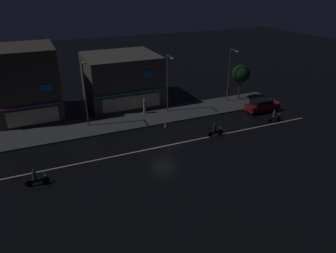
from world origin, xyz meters
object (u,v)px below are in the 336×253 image
Objects in this scene: streetlamp_mid at (168,79)px; motorcycle_following at (215,130)px; streetlamp_west at (85,88)px; pedestrian_on_sidewalk at (145,106)px; streetlamp_east at (230,71)px; parked_car_near_kerb at (262,105)px; motorcycle_opposite_lane at (36,178)px; traffic_cone at (166,124)px; motorcycle_lead at (275,117)px.

streetlamp_mid reaches higher than motorcycle_following.
streetlamp_west is 1.08× the size of streetlamp_mid.
streetlamp_east is at bearing 143.33° from pedestrian_on_sidewalk.
parked_car_near_kerb is at bearing -22.07° from streetlamp_mid.
streetlamp_west is 4.13× the size of motorcycle_opposite_lane.
parked_car_near_kerb reaches higher than traffic_cone.
streetlamp_west is 12.38m from motorcycle_opposite_lane.
streetlamp_mid reaches higher than traffic_cone.
motorcycle_lead is 1.00× the size of motorcycle_opposite_lane.
parked_car_near_kerb is (14.11, -5.17, -0.19)m from pedestrian_on_sidewalk.
streetlamp_west reaches higher than motorcycle_following.
motorcycle_following is 3.45× the size of traffic_cone.
streetlamp_mid is at bearing 2.54° from streetlamp_west.
streetlamp_west is at bearing -10.79° from parked_car_near_kerb.
streetlamp_mid is 19.76m from motorcycle_opposite_lane.
motorcycle_following is at bearing 84.75° from pedestrian_on_sidewalk.
streetlamp_west is 4.13× the size of motorcycle_lead.
traffic_cone is at bearing -2.72° from parked_car_near_kerb.
motorcycle_opposite_lane is (-6.22, -9.90, -4.09)m from streetlamp_west.
streetlamp_east is 3.83× the size of motorcycle_lead.
motorcycle_opposite_lane is at bearing -157.61° from streetlamp_east.
parked_car_near_kerb is 2.26× the size of motorcycle_opposite_lane.
motorcycle_following is (-9.17, -3.71, -0.24)m from parked_car_near_kerb.
parked_car_near_kerb is 13.20m from traffic_cone.
traffic_cone is (14.39, 6.45, -0.36)m from motorcycle_opposite_lane.
motorcycle_lead is 13.10m from traffic_cone.
motorcycle_opposite_lane is 15.77m from traffic_cone.
motorcycle_following is at bearing 22.03° from parked_car_near_kerb.
streetlamp_east reaches higher than streetlamp_mid.
streetlamp_west is at bearing -177.46° from streetlamp_mid.
motorcycle_lead and motorcycle_opposite_lane have the same top height.
streetlamp_east is at bearing 108.24° from motorcycle_lead.
motorcycle_lead is (-0.66, -3.24, -0.24)m from parked_car_near_kerb.
streetlamp_west is 8.18m from pedestrian_on_sidewalk.
streetlamp_west is 4.13× the size of motorcycle_following.
streetlamp_east is at bearing 20.02° from traffic_cone.
streetlamp_east reaches higher than pedestrian_on_sidewalk.
streetlamp_west is 3.96× the size of pedestrian_on_sidewalk.
motorcycle_following reaches higher than traffic_cone.
motorcycle_lead is 27.02m from motorcycle_opposite_lane.
pedestrian_on_sidewalk is at bearing -20.14° from parked_car_near_kerb.
motorcycle_following is (12.18, -7.78, -4.09)m from streetlamp_west.
pedestrian_on_sidewalk is at bearing 113.10° from motorcycle_following.
pedestrian_on_sidewalk reaches higher than parked_car_near_kerb.
streetlamp_mid is 9.11m from streetlamp_east.
motorcycle_following is at bearing -32.57° from streetlamp_west.
streetlamp_east is 3.83× the size of motorcycle_opposite_lane.
streetlamp_east is 27.86m from motorcycle_opposite_lane.
parked_car_near_kerb is at bearing 125.53° from pedestrian_on_sidewalk.
pedestrian_on_sidewalk is 17.38m from motorcycle_opposite_lane.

